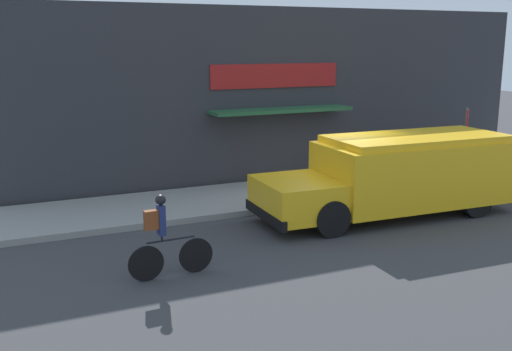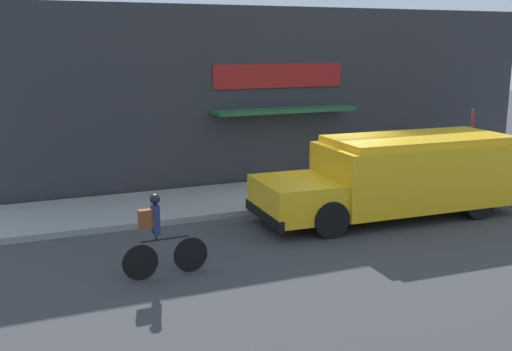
{
  "view_description": "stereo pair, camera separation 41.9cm",
  "coord_description": "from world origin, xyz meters",
  "px_view_note": "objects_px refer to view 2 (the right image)",
  "views": [
    {
      "loc": [
        -8.59,
        -13.52,
        4.37
      ],
      "look_at": [
        -2.54,
        -0.2,
        1.1
      ],
      "focal_mm": 42.0,
      "sensor_mm": 36.0,
      "label": 1
    },
    {
      "loc": [
        -8.2,
        -13.69,
        4.37
      ],
      "look_at": [
        -2.54,
        -0.2,
        1.1
      ],
      "focal_mm": 42.0,
      "sensor_mm": 36.0,
      "label": 2
    }
  ],
  "objects_px": {
    "stop_sign_post": "(471,133)",
    "trash_bin": "(401,161)",
    "cyclist": "(159,238)",
    "school_bus": "(400,175)"
  },
  "relations": [
    {
      "from": "school_bus",
      "to": "stop_sign_post",
      "type": "relative_size",
      "value": 3.04
    },
    {
      "from": "trash_bin",
      "to": "stop_sign_post",
      "type": "bearing_deg",
      "value": -50.09
    },
    {
      "from": "school_bus",
      "to": "trash_bin",
      "type": "relative_size",
      "value": 7.54
    },
    {
      "from": "cyclist",
      "to": "stop_sign_post",
      "type": "relative_size",
      "value": 0.74
    },
    {
      "from": "cyclist",
      "to": "trash_bin",
      "type": "xyz_separation_m",
      "value": [
        9.21,
        5.09,
        -0.16
      ]
    },
    {
      "from": "stop_sign_post",
      "to": "trash_bin",
      "type": "height_order",
      "value": "stop_sign_post"
    },
    {
      "from": "cyclist",
      "to": "school_bus",
      "type": "bearing_deg",
      "value": 11.38
    },
    {
      "from": "cyclist",
      "to": "stop_sign_post",
      "type": "height_order",
      "value": "stop_sign_post"
    },
    {
      "from": "stop_sign_post",
      "to": "trash_bin",
      "type": "xyz_separation_m",
      "value": [
        -1.34,
        1.6,
        -1.05
      ]
    },
    {
      "from": "school_bus",
      "to": "cyclist",
      "type": "xyz_separation_m",
      "value": [
        -6.65,
        -1.67,
        -0.31
      ]
    }
  ]
}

